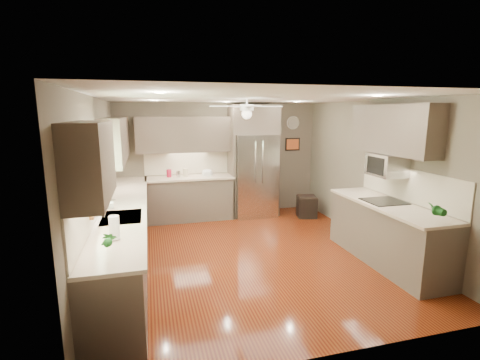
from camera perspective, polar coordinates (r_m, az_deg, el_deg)
name	(u,v)px	position (r m, az deg, el deg)	size (l,w,h in m)	color
floor	(251,254)	(5.82, 1.86, -12.10)	(5.00, 5.00, 0.00)	#491309
ceiling	(252,98)	(5.36, 2.02, 13.33)	(5.00, 5.00, 0.00)	white
wall_back	(220,159)	(7.85, -3.35, 3.42)	(4.50, 4.50, 0.00)	#62594B
wall_front	(333,231)	(3.22, 15.03, -8.08)	(4.50, 4.50, 0.00)	#62594B
wall_left	(99,187)	(5.27, -22.19, -1.11)	(5.00, 5.00, 0.00)	#62594B
wall_right	(376,173)	(6.46, 21.42, 1.05)	(5.00, 5.00, 0.00)	#62594B
canister_a	(169,173)	(7.49, -11.58, 1.07)	(0.10, 0.10, 0.16)	maroon
canister_b	(178,174)	(7.46, -10.07, 1.01)	(0.09, 0.09, 0.13)	silver
canister_c	(185,172)	(7.49, -8.94, 1.24)	(0.11, 0.11, 0.18)	#C0B390
soap_bottle	(111,205)	(5.13, -20.45, -3.83)	(0.08, 0.08, 0.18)	white
potted_plant_left	(109,240)	(3.62, -20.75, -9.16)	(0.14, 0.10, 0.27)	#19581B
potted_plant_right	(436,210)	(4.99, 29.50, -4.25)	(0.17, 0.13, 0.30)	#19581B
bowl	(207,175)	(7.51, -5.37, 0.87)	(0.23, 0.23, 0.06)	#C0B390
left_run	(125,234)	(5.58, -18.39, -8.36)	(0.65, 4.70, 1.45)	brown
back_run	(190,197)	(7.59, -8.21, -2.82)	(1.85, 0.65, 1.45)	brown
uppers	(197,138)	(5.90, -7.00, 6.94)	(4.50, 4.70, 0.95)	brown
window	(94,172)	(4.73, -22.82, 1.24)	(0.05, 1.12, 0.92)	#BFF2B2
sink	(122,219)	(4.84, -18.86, -6.11)	(0.50, 0.70, 0.32)	silver
refrigerator	(254,163)	(7.70, 2.29, 2.82)	(1.06, 0.75, 2.45)	silver
right_run	(387,232)	(5.83, 22.96, -7.84)	(0.70, 2.20, 1.45)	brown
microwave	(387,165)	(5.86, 22.95, 2.27)	(0.43, 0.55, 0.34)	silver
ceiling_fan	(247,109)	(5.64, 1.11, 11.51)	(1.18, 1.18, 0.32)	white
recessed_lights	(243,99)	(5.73, 0.44, 13.12)	(2.84, 3.14, 0.01)	white
wall_clock	(293,123)	(8.29, 8.70, 9.27)	(0.30, 0.03, 0.30)	white
framed_print	(293,144)	(8.32, 8.62, 5.82)	(0.36, 0.03, 0.30)	black
stool	(307,206)	(7.86, 10.88, -4.27)	(0.48, 0.48, 0.47)	black
paper_towel	(114,227)	(3.96, -19.93, -7.34)	(0.11, 0.11, 0.27)	white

